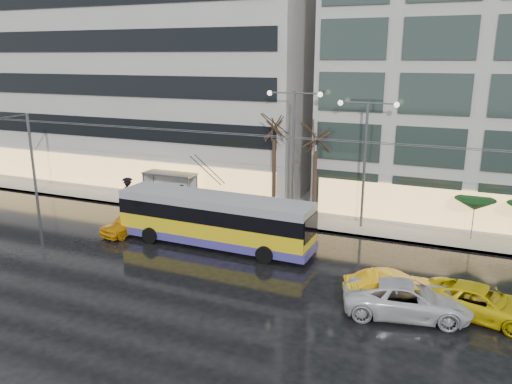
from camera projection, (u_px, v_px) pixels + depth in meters
The scene contains 19 objects.
ground at pixel (195, 273), 27.35m from camera, with size 140.00×140.00×0.00m, color black.
sidewalk at pixel (305, 207), 39.08m from camera, with size 80.00×10.00×0.15m, color gray.
kerb at pixel (284, 226), 34.66m from camera, with size 80.00×0.10×0.15m, color slate.
building_left at pixel (141, 59), 47.22m from camera, with size 34.00×14.00×22.00m, color #A6A39E.
trolleybus at pixel (214, 221), 30.90m from camera, with size 12.62×5.06×5.82m.
catenary at pixel (265, 169), 32.93m from camera, with size 42.24×5.12×7.00m.
bus_shelter at pixel (167, 180), 39.44m from camera, with size 4.20×1.60×2.51m.
street_lamp_near at pixel (294, 138), 34.66m from camera, with size 3.96×0.36×9.03m.
street_lamp_far at pixel (365, 146), 32.90m from camera, with size 3.96×0.36×8.53m.
tree_a at pixel (274, 121), 35.10m from camera, with size 3.20×3.20×8.40m.
tree_b at pixel (316, 132), 34.36m from camera, with size 3.20×3.20×7.70m.
parasol_a at pixel (475, 205), 31.37m from camera, with size 2.50×2.50×2.65m.
taxi_a at pixel (130, 222), 33.39m from camera, with size 1.72×4.28×1.46m, color orange.
taxi_b at pixel (393, 289), 23.81m from camera, with size 1.60×4.59×1.51m, color #FFB40D.
taxi_c at pixel (481, 303), 22.55m from camera, with size 2.38×5.16×1.43m, color yellow.
sedan_silver at pixel (407, 299), 22.73m from camera, with size 2.64×5.74×1.59m, color silver.
pedestrian_a at pixel (167, 189), 38.10m from camera, with size 0.99×1.01×2.19m.
pedestrian_b at pixel (181, 195), 38.75m from camera, with size 1.06×1.00×1.73m.
pedestrian_c at pixel (128, 189), 39.52m from camera, with size 1.34×0.93×2.11m.
Camera 1 is at (12.69, -22.03, 11.51)m, focal length 35.00 mm.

